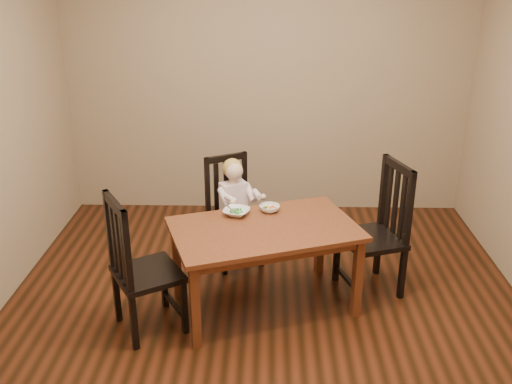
{
  "coord_description": "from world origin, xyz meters",
  "views": [
    {
      "loc": [
        0.02,
        -3.6,
        2.46
      ],
      "look_at": [
        -0.07,
        0.25,
        0.88
      ],
      "focal_mm": 40.0,
      "sensor_mm": 36.0,
      "label": 1
    }
  ],
  "objects_px": {
    "chair_child": "(232,213)",
    "toddler": "(234,201)",
    "bowl_veg": "(270,208)",
    "chair_right": "(378,231)",
    "bowl_peas": "(237,212)",
    "chair_left": "(140,268)",
    "dining_table": "(264,236)"
  },
  "relations": [
    {
      "from": "chair_child",
      "to": "toddler",
      "type": "bearing_deg",
      "value": 90.0
    },
    {
      "from": "bowl_veg",
      "to": "chair_right",
      "type": "bearing_deg",
      "value": -0.41
    },
    {
      "from": "chair_child",
      "to": "bowl_peas",
      "type": "height_order",
      "value": "chair_child"
    },
    {
      "from": "chair_left",
      "to": "bowl_peas",
      "type": "relative_size",
      "value": 5.32
    },
    {
      "from": "chair_left",
      "to": "bowl_peas",
      "type": "bearing_deg",
      "value": 98.21
    },
    {
      "from": "bowl_peas",
      "to": "bowl_veg",
      "type": "distance_m",
      "value": 0.26
    },
    {
      "from": "bowl_veg",
      "to": "chair_left",
      "type": "bearing_deg",
      "value": -146.11
    },
    {
      "from": "chair_left",
      "to": "dining_table",
      "type": "bearing_deg",
      "value": 79.32
    },
    {
      "from": "dining_table",
      "to": "chair_right",
      "type": "xyz_separation_m",
      "value": [
        0.88,
        0.27,
        -0.08
      ]
    },
    {
      "from": "chair_right",
      "to": "dining_table",
      "type": "bearing_deg",
      "value": 88.97
    },
    {
      "from": "chair_right",
      "to": "bowl_peas",
      "type": "relative_size",
      "value": 5.45
    },
    {
      "from": "toddler",
      "to": "bowl_veg",
      "type": "xyz_separation_m",
      "value": [
        0.3,
        -0.4,
        0.11
      ]
    },
    {
      "from": "chair_child",
      "to": "toddler",
      "type": "xyz_separation_m",
      "value": [
        0.02,
        -0.04,
        0.13
      ]
    },
    {
      "from": "bowl_peas",
      "to": "chair_left",
      "type": "bearing_deg",
      "value": -140.6
    },
    {
      "from": "dining_table",
      "to": "chair_child",
      "type": "bearing_deg",
      "value": 111.44
    },
    {
      "from": "chair_left",
      "to": "bowl_peas",
      "type": "distance_m",
      "value": 0.85
    },
    {
      "from": "toddler",
      "to": "bowl_peas",
      "type": "height_order",
      "value": "toddler"
    },
    {
      "from": "chair_child",
      "to": "chair_left",
      "type": "bearing_deg",
      "value": 33.32
    },
    {
      "from": "chair_child",
      "to": "chair_left",
      "type": "distance_m",
      "value": 1.19
    },
    {
      "from": "chair_child",
      "to": "chair_right",
      "type": "distance_m",
      "value": 1.24
    },
    {
      "from": "chair_right",
      "to": "toddler",
      "type": "xyz_separation_m",
      "value": [
        -1.14,
        0.4,
        0.07
      ]
    },
    {
      "from": "chair_child",
      "to": "chair_right",
      "type": "bearing_deg",
      "value": 131.07
    },
    {
      "from": "bowl_peas",
      "to": "bowl_veg",
      "type": "height_order",
      "value": "bowl_veg"
    },
    {
      "from": "chair_left",
      "to": "chair_right",
      "type": "height_order",
      "value": "chair_right"
    },
    {
      "from": "toddler",
      "to": "chair_child",
      "type": "bearing_deg",
      "value": -90.0
    },
    {
      "from": "chair_child",
      "to": "bowl_veg",
      "type": "distance_m",
      "value": 0.59
    },
    {
      "from": "dining_table",
      "to": "chair_child",
      "type": "xyz_separation_m",
      "value": [
        -0.28,
        0.72,
        -0.14
      ]
    },
    {
      "from": "chair_child",
      "to": "chair_left",
      "type": "xyz_separation_m",
      "value": [
        -0.57,
        -1.04,
        0.05
      ]
    },
    {
      "from": "dining_table",
      "to": "bowl_peas",
      "type": "distance_m",
      "value": 0.31
    },
    {
      "from": "chair_child",
      "to": "chair_right",
      "type": "xyz_separation_m",
      "value": [
        1.16,
        -0.45,
        0.06
      ]
    },
    {
      "from": "chair_left",
      "to": "chair_right",
      "type": "xyz_separation_m",
      "value": [
        1.73,
        0.59,
        0.01
      ]
    },
    {
      "from": "dining_table",
      "to": "toddler",
      "type": "distance_m",
      "value": 0.73
    }
  ]
}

